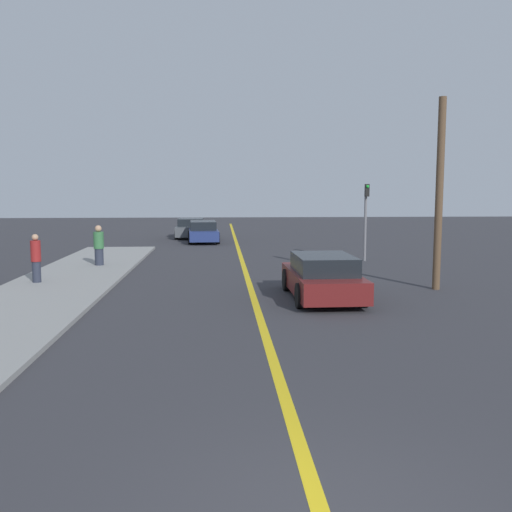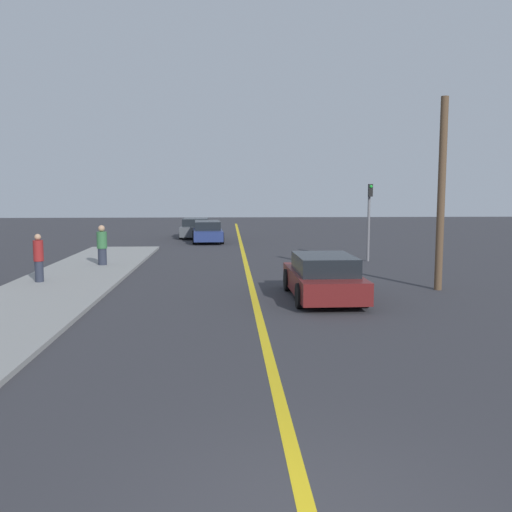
{
  "view_description": "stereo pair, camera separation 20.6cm",
  "coord_description": "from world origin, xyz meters",
  "px_view_note": "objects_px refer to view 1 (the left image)",
  "views": [
    {
      "loc": [
        -0.99,
        -5.11,
        3.22
      ],
      "look_at": [
        -0.02,
        10.07,
        1.43
      ],
      "focal_mm": 40.0,
      "sensor_mm": 36.0,
      "label": 1
    },
    {
      "loc": [
        -0.78,
        -5.12,
        3.22
      ],
      "look_at": [
        -0.02,
        10.07,
        1.43
      ],
      "focal_mm": 40.0,
      "sensor_mm": 36.0,
      "label": 2
    }
  ],
  "objects_px": {
    "traffic_light": "(366,213)",
    "car_far_distant": "(191,228)",
    "car_ahead_center": "(203,232)",
    "pedestrian_mid_group": "(36,258)",
    "utility_pole": "(439,195)",
    "car_near_right_lane": "(323,277)",
    "pedestrian_far_standing": "(99,246)"
  },
  "relations": [
    {
      "from": "pedestrian_mid_group",
      "to": "pedestrian_far_standing",
      "type": "bearing_deg",
      "value": 74.46
    },
    {
      "from": "pedestrian_far_standing",
      "to": "car_near_right_lane",
      "type": "bearing_deg",
      "value": -41.86
    },
    {
      "from": "car_ahead_center",
      "to": "traffic_light",
      "type": "bearing_deg",
      "value": -55.7
    },
    {
      "from": "pedestrian_mid_group",
      "to": "utility_pole",
      "type": "xyz_separation_m",
      "value": [
        13.09,
        -1.54,
        2.11
      ]
    },
    {
      "from": "car_ahead_center",
      "to": "pedestrian_mid_group",
      "type": "bearing_deg",
      "value": -111.75
    },
    {
      "from": "utility_pole",
      "to": "pedestrian_far_standing",
      "type": "bearing_deg",
      "value": 154.03
    },
    {
      "from": "car_far_distant",
      "to": "car_ahead_center",
      "type": "bearing_deg",
      "value": -73.69
    },
    {
      "from": "car_near_right_lane",
      "to": "pedestrian_far_standing",
      "type": "bearing_deg",
      "value": 137.07
    },
    {
      "from": "car_near_right_lane",
      "to": "car_far_distant",
      "type": "xyz_separation_m",
      "value": [
        -4.92,
        21.55,
        -0.02
      ]
    },
    {
      "from": "car_near_right_lane",
      "to": "pedestrian_far_standing",
      "type": "distance_m",
      "value": 10.7
    },
    {
      "from": "car_far_distant",
      "to": "car_near_right_lane",
      "type": "bearing_deg",
      "value": -76.37
    },
    {
      "from": "car_far_distant",
      "to": "pedestrian_far_standing",
      "type": "height_order",
      "value": "pedestrian_far_standing"
    },
    {
      "from": "pedestrian_mid_group",
      "to": "traffic_light",
      "type": "bearing_deg",
      "value": 24.48
    },
    {
      "from": "car_far_distant",
      "to": "pedestrian_far_standing",
      "type": "relative_size",
      "value": 2.51
    },
    {
      "from": "car_far_distant",
      "to": "utility_pole",
      "type": "relative_size",
      "value": 0.68
    },
    {
      "from": "car_near_right_lane",
      "to": "utility_pole",
      "type": "relative_size",
      "value": 0.73
    },
    {
      "from": "car_ahead_center",
      "to": "pedestrian_mid_group",
      "type": "xyz_separation_m",
      "value": [
        -5.12,
        -15.46,
        0.3
      ]
    },
    {
      "from": "car_far_distant",
      "to": "traffic_light",
      "type": "xyz_separation_m",
      "value": [
        8.41,
        -12.92,
        1.53
      ]
    },
    {
      "from": "traffic_light",
      "to": "car_far_distant",
      "type": "bearing_deg",
      "value": 123.04
    },
    {
      "from": "car_ahead_center",
      "to": "pedestrian_mid_group",
      "type": "height_order",
      "value": "pedestrian_mid_group"
    },
    {
      "from": "pedestrian_mid_group",
      "to": "pedestrian_far_standing",
      "type": "xyz_separation_m",
      "value": [
        1.18,
        4.26,
        -0.0
      ]
    },
    {
      "from": "car_far_distant",
      "to": "traffic_light",
      "type": "distance_m",
      "value": 15.49
    },
    {
      "from": "car_far_distant",
      "to": "utility_pole",
      "type": "distance_m",
      "value": 22.21
    },
    {
      "from": "car_near_right_lane",
      "to": "car_far_distant",
      "type": "distance_m",
      "value": 22.11
    },
    {
      "from": "car_ahead_center",
      "to": "pedestrian_mid_group",
      "type": "relative_size",
      "value": 2.91
    },
    {
      "from": "pedestrian_mid_group",
      "to": "car_far_distant",
      "type": "bearing_deg",
      "value": 77.25
    },
    {
      "from": "car_far_distant",
      "to": "pedestrian_mid_group",
      "type": "relative_size",
      "value": 2.54
    },
    {
      "from": "car_far_distant",
      "to": "pedestrian_far_standing",
      "type": "xyz_separation_m",
      "value": [
        -3.04,
        -14.42,
        0.3
      ]
    },
    {
      "from": "car_ahead_center",
      "to": "pedestrian_mid_group",
      "type": "distance_m",
      "value": 16.29
    },
    {
      "from": "car_near_right_lane",
      "to": "pedestrian_far_standing",
      "type": "height_order",
      "value": "pedestrian_far_standing"
    },
    {
      "from": "car_ahead_center",
      "to": "car_far_distant",
      "type": "bearing_deg",
      "value": 102.12
    },
    {
      "from": "pedestrian_far_standing",
      "to": "traffic_light",
      "type": "relative_size",
      "value": 0.48
    }
  ]
}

